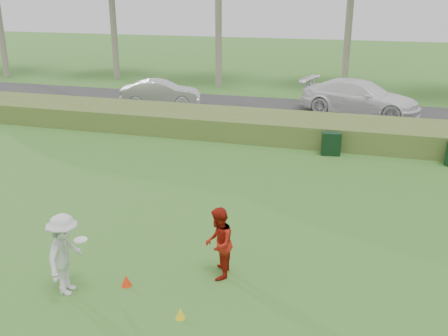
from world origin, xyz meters
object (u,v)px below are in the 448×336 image
(car_mid, at_px, (161,93))
(car_right, at_px, (360,97))
(player_red, at_px, (219,243))
(player_white, at_px, (65,254))
(cone_orange, at_px, (126,281))
(utility_cabinet, at_px, (331,144))
(cone_yellow, at_px, (180,313))

(car_mid, bearing_deg, car_right, -100.86)
(player_red, xyz_separation_m, car_mid, (-8.04, 15.50, -0.05))
(player_white, relative_size, cone_orange, 7.10)
(utility_cabinet, bearing_deg, car_right, 74.08)
(cone_orange, bearing_deg, player_white, -152.59)
(player_red, distance_m, utility_cabinet, 9.67)
(cone_yellow, xyz_separation_m, car_right, (2.61, 18.16, 0.80))
(car_mid, bearing_deg, cone_orange, -175.51)
(player_white, xyz_separation_m, car_right, (5.16, 17.98, 0.04))
(cone_yellow, relative_size, car_right, 0.04)
(cone_yellow, bearing_deg, utility_cabinet, 80.69)
(player_red, relative_size, car_right, 0.27)
(player_red, height_order, utility_cabinet, player_red)
(player_red, bearing_deg, cone_orange, -72.21)
(player_red, relative_size, cone_yellow, 7.34)
(player_white, bearing_deg, cone_orange, -69.18)
(player_white, relative_size, utility_cabinet, 2.00)
(car_right, bearing_deg, player_red, -173.44)
(player_red, bearing_deg, cone_yellow, -18.80)
(player_red, xyz_separation_m, cone_yellow, (-0.26, -1.65, -0.70))
(car_mid, height_order, car_right, car_right)
(cone_yellow, height_order, utility_cabinet, utility_cabinet)
(cone_orange, distance_m, cone_yellow, 1.67)
(player_white, height_order, utility_cabinet, player_white)
(utility_cabinet, bearing_deg, cone_orange, -117.30)
(cone_orange, bearing_deg, player_red, 27.52)
(player_red, xyz_separation_m, car_right, (2.35, 16.51, 0.11))
(player_white, distance_m, cone_yellow, 2.67)
(player_red, xyz_separation_m, utility_cabinet, (1.57, 9.53, -0.37))
(utility_cabinet, relative_size, car_right, 0.15)
(player_red, height_order, car_mid, player_red)
(cone_yellow, bearing_deg, car_right, 81.82)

